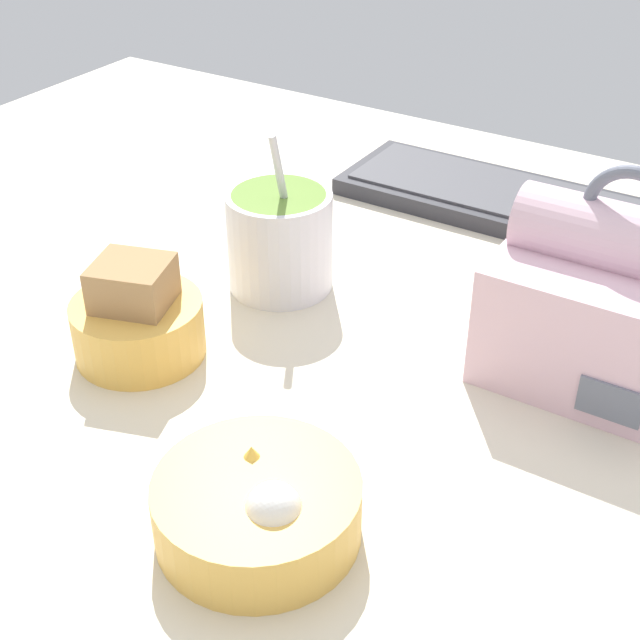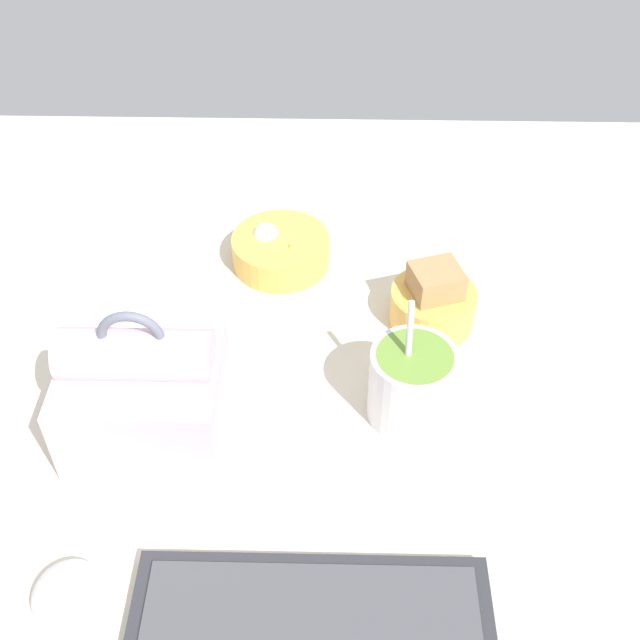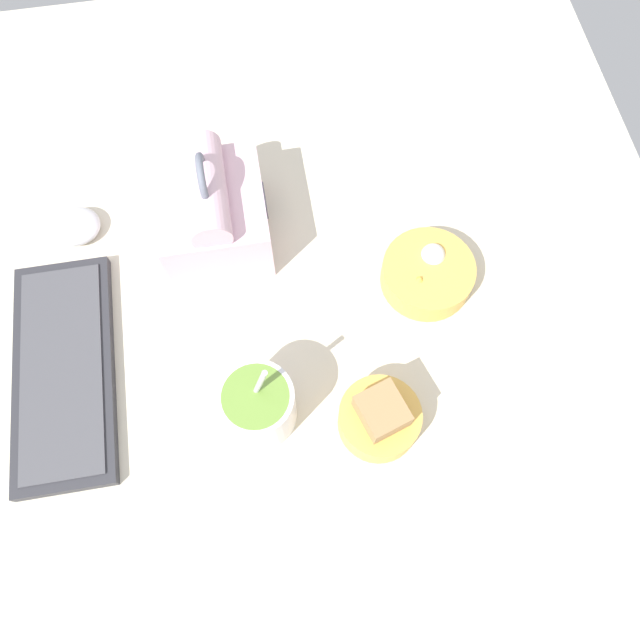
# 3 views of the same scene
# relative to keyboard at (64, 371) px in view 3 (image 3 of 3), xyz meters

# --- Properties ---
(desk_surface) EXTENTS (1.40, 1.10, 0.02)m
(desk_surface) POSITION_rel_keyboard_xyz_m (0.01, -0.36, -0.02)
(desk_surface) COLOR beige
(desk_surface) RESTS_ON ground
(keyboard) EXTENTS (0.33, 0.13, 0.02)m
(keyboard) POSITION_rel_keyboard_xyz_m (0.00, 0.00, 0.00)
(keyboard) COLOR #2D2D33
(keyboard) RESTS_ON desk_surface
(lunch_bag) EXTENTS (0.17, 0.15, 0.17)m
(lunch_bag) POSITION_rel_keyboard_xyz_m (0.18, -0.23, 0.05)
(lunch_bag) COLOR beige
(lunch_bag) RESTS_ON desk_surface
(soup_cup) EXTENTS (0.09, 0.09, 0.15)m
(soup_cup) POSITION_rel_keyboard_xyz_m (-0.10, -0.26, 0.04)
(soup_cup) COLOR silver
(soup_cup) RESTS_ON desk_surface
(bento_bowl_sandwich) EXTENTS (0.11, 0.11, 0.08)m
(bento_bowl_sandwich) POSITION_rel_keyboard_xyz_m (-0.14, -0.41, 0.02)
(bento_bowl_sandwich) COLOR #EAB24C
(bento_bowl_sandwich) RESTS_ON desk_surface
(bento_bowl_snacks) EXTENTS (0.13, 0.13, 0.06)m
(bento_bowl_snacks) POSITION_rel_keyboard_xyz_m (0.06, -0.52, 0.01)
(bento_bowl_snacks) COLOR #EAB24C
(bento_bowl_snacks) RESTS_ON desk_surface
(computer_mouse) EXTENTS (0.07, 0.07, 0.03)m
(computer_mouse) POSITION_rel_keyboard_xyz_m (0.22, -0.02, 0.00)
(computer_mouse) COLOR silver
(computer_mouse) RESTS_ON desk_surface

